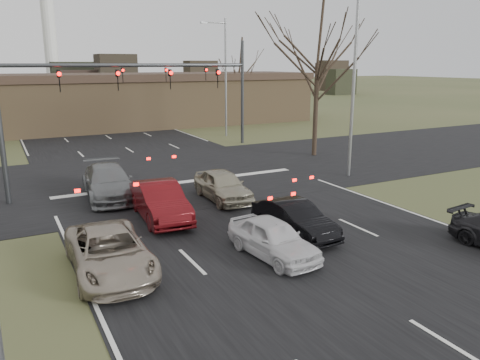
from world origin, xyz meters
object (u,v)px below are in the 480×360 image
object	(u,v)px
car_silver_suv	(110,252)
car_red_ahead	(160,201)
streetlight_right_near	(352,77)
car_white_sedan	(273,238)
car_black_hatch	(295,219)
car_grey_ahead	(108,182)
car_silver_ahead	(223,185)
mast_arm_near	(74,90)
building	(111,100)
streetlight_right_far	(224,72)
mast_arm_far	(210,81)

from	to	relation	value
car_silver_suv	car_red_ahead	xyz separation A→B (m)	(3.00, 4.21, 0.09)
streetlight_right_near	car_white_sedan	xyz separation A→B (m)	(-9.74, -7.82, -4.94)
streetlight_right_near	car_black_hatch	world-z (taller)	streetlight_right_near
car_grey_ahead	car_white_sedan	bearing A→B (deg)	-66.53
car_silver_suv	car_silver_ahead	distance (m)	8.53
streetlight_right_near	car_white_sedan	bearing A→B (deg)	-141.26
car_silver_suv	mast_arm_near	bearing A→B (deg)	87.35
streetlight_right_near	car_black_hatch	distance (m)	11.43
building	car_red_ahead	distance (m)	30.79
car_silver_ahead	mast_arm_near	bearing A→B (deg)	147.11
streetlight_right_far	car_red_ahead	bearing A→B (deg)	-122.53
building	car_grey_ahead	distance (m)	26.85
building	car_silver_ahead	size ratio (longest dim) A/B	10.12
car_red_ahead	car_silver_ahead	world-z (taller)	car_red_ahead
mast_arm_near	car_red_ahead	bearing A→B (deg)	-67.25
car_black_hatch	car_red_ahead	size ratio (longest dim) A/B	0.85
car_white_sedan	building	bearing A→B (deg)	79.95
streetlight_right_far	car_grey_ahead	size ratio (longest dim) A/B	1.89
mast_arm_near	car_silver_suv	world-z (taller)	mast_arm_near
car_black_hatch	car_red_ahead	bearing A→B (deg)	129.22
mast_arm_near	car_black_hatch	distance (m)	12.11
mast_arm_near	car_silver_suv	xyz separation A→B (m)	(-0.77, -9.53, -4.39)
mast_arm_far	car_white_sedan	distance (m)	22.43
mast_arm_far	car_red_ahead	xyz separation A→B (m)	(-9.18, -15.32, -4.25)
car_red_ahead	car_black_hatch	bearing A→B (deg)	-43.87
car_red_ahead	car_silver_ahead	xyz separation A→B (m)	(3.50, 1.31, -0.05)
car_grey_ahead	car_silver_ahead	size ratio (longest dim) A/B	1.26
car_grey_ahead	streetlight_right_far	bearing A→B (deg)	53.24
building	mast_arm_near	bearing A→B (deg)	-106.13
car_white_sedan	car_red_ahead	bearing A→B (deg)	105.31
car_red_ahead	streetlight_right_near	bearing A→B (deg)	14.82
mast_arm_near	streetlight_right_near	world-z (taller)	streetlight_right_near
mast_arm_near	streetlight_right_far	distance (m)	20.20
car_silver_suv	streetlight_right_far	bearing A→B (deg)	58.91
car_silver_suv	car_white_sedan	bearing A→B (deg)	-12.25
car_white_sedan	mast_arm_near	bearing A→B (deg)	106.33
streetlight_right_near	streetlight_right_far	size ratio (longest dim) A/B	1.00
building	streetlight_right_far	distance (m)	13.53
car_black_hatch	car_red_ahead	world-z (taller)	car_red_ahead
car_silver_suv	car_grey_ahead	xyz separation A→B (m)	(1.84, 8.47, 0.09)
car_grey_ahead	car_red_ahead	size ratio (longest dim) A/B	1.14
building	car_silver_suv	bearing A→B (deg)	-103.05
streetlight_right_far	car_silver_ahead	distance (m)	20.64
car_red_ahead	car_silver_suv	bearing A→B (deg)	-121.78
streetlight_right_far	streetlight_right_near	bearing A→B (deg)	-91.68
car_red_ahead	car_silver_ahead	bearing A→B (deg)	24.20
streetlight_right_near	car_silver_ahead	world-z (taller)	streetlight_right_near
car_silver_suv	car_black_hatch	world-z (taller)	car_silver_suv
streetlight_right_near	car_silver_ahead	bearing A→B (deg)	-173.07
streetlight_right_far	car_silver_suv	xyz separation A→B (m)	(-15.33, -23.53, -4.91)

